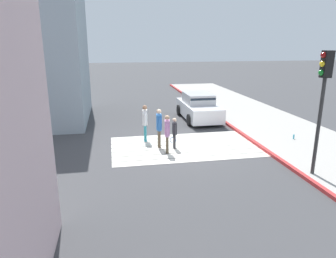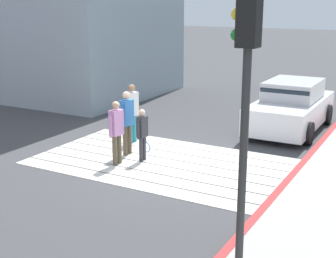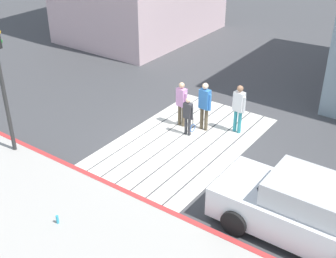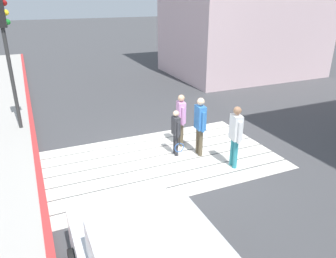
{
  "view_description": "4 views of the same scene",
  "coord_description": "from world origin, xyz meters",
  "px_view_note": "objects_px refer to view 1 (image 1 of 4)",
  "views": [
    {
      "loc": [
        3.11,
        12.77,
        4.48
      ],
      "look_at": [
        0.75,
        0.1,
        0.87
      ],
      "focal_mm": 33.21,
      "sensor_mm": 36.0,
      "label": 1
    },
    {
      "loc": [
        -5.81,
        10.11,
        4.01
      ],
      "look_at": [
        -0.47,
        0.52,
        1.06
      ],
      "focal_mm": 51.38,
      "sensor_mm": 36.0,
      "label": 2
    },
    {
      "loc": [
        -10.51,
        -6.88,
        7.46
      ],
      "look_at": [
        -0.62,
        0.17,
        0.71
      ],
      "focal_mm": 47.72,
      "sensor_mm": 36.0,
      "label": 3
    },
    {
      "loc": [
        -3.15,
        -7.56,
        4.34
      ],
      "look_at": [
        0.01,
        -0.35,
        1.08
      ],
      "focal_mm": 34.94,
      "sensor_mm": 36.0,
      "label": 4
    }
  ],
  "objects_px": {
    "water_bottle": "(294,137)",
    "pedestrian_adult_lead": "(145,120)",
    "pedestrian_adult_side": "(159,125)",
    "traffic_light_corner": "(323,89)",
    "pedestrian_child_with_racket": "(174,131)",
    "pedestrian_adult_trailing": "(167,131)",
    "car_parked_near_curb": "(198,107)"
  },
  "relations": [
    {
      "from": "pedestrian_adult_side",
      "to": "pedestrian_adult_lead",
      "type": "bearing_deg",
      "value": -63.77
    },
    {
      "from": "water_bottle",
      "to": "pedestrian_child_with_racket",
      "type": "height_order",
      "value": "pedestrian_child_with_racket"
    },
    {
      "from": "water_bottle",
      "to": "pedestrian_adult_side",
      "type": "distance_m",
      "value": 6.36
    },
    {
      "from": "traffic_light_corner",
      "to": "water_bottle",
      "type": "relative_size",
      "value": 19.27
    },
    {
      "from": "pedestrian_adult_lead",
      "to": "pedestrian_adult_trailing",
      "type": "distance_m",
      "value": 1.93
    },
    {
      "from": "traffic_light_corner",
      "to": "water_bottle",
      "type": "xyz_separation_m",
      "value": [
        -1.62,
        -3.71,
        -2.81
      ]
    },
    {
      "from": "pedestrian_adult_lead",
      "to": "pedestrian_adult_side",
      "type": "xyz_separation_m",
      "value": [
        -0.5,
        1.01,
        0.0
      ]
    },
    {
      "from": "car_parked_near_curb",
      "to": "pedestrian_adult_lead",
      "type": "bearing_deg",
      "value": 45.33
    },
    {
      "from": "traffic_light_corner",
      "to": "pedestrian_adult_side",
      "type": "height_order",
      "value": "traffic_light_corner"
    },
    {
      "from": "traffic_light_corner",
      "to": "pedestrian_adult_lead",
      "type": "height_order",
      "value": "traffic_light_corner"
    },
    {
      "from": "traffic_light_corner",
      "to": "pedestrian_adult_lead",
      "type": "xyz_separation_m",
      "value": [
        5.19,
        -5.04,
        -2.04
      ]
    },
    {
      "from": "pedestrian_adult_trailing",
      "to": "pedestrian_adult_lead",
      "type": "bearing_deg",
      "value": -68.33
    },
    {
      "from": "car_parked_near_curb",
      "to": "pedestrian_child_with_racket",
      "type": "height_order",
      "value": "car_parked_near_curb"
    },
    {
      "from": "traffic_light_corner",
      "to": "water_bottle",
      "type": "bearing_deg",
      "value": -113.56
    },
    {
      "from": "traffic_light_corner",
      "to": "pedestrian_adult_trailing",
      "type": "relative_size",
      "value": 2.61
    },
    {
      "from": "car_parked_near_curb",
      "to": "traffic_light_corner",
      "type": "height_order",
      "value": "traffic_light_corner"
    },
    {
      "from": "water_bottle",
      "to": "traffic_light_corner",
      "type": "bearing_deg",
      "value": 66.44
    },
    {
      "from": "traffic_light_corner",
      "to": "pedestrian_adult_trailing",
      "type": "height_order",
      "value": "traffic_light_corner"
    },
    {
      "from": "pedestrian_adult_trailing",
      "to": "pedestrian_adult_side",
      "type": "xyz_separation_m",
      "value": [
        0.22,
        -0.78,
        0.06
      ]
    },
    {
      "from": "pedestrian_adult_lead",
      "to": "traffic_light_corner",
      "type": "bearing_deg",
      "value": 135.81
    },
    {
      "from": "car_parked_near_curb",
      "to": "water_bottle",
      "type": "relative_size",
      "value": 19.56
    },
    {
      "from": "water_bottle",
      "to": "pedestrian_adult_lead",
      "type": "distance_m",
      "value": 6.98
    },
    {
      "from": "car_parked_near_curb",
      "to": "pedestrian_adult_lead",
      "type": "height_order",
      "value": "pedestrian_adult_lead"
    },
    {
      "from": "water_bottle",
      "to": "pedestrian_adult_lead",
      "type": "bearing_deg",
      "value": -11.09
    },
    {
      "from": "pedestrian_adult_side",
      "to": "pedestrian_child_with_racket",
      "type": "bearing_deg",
      "value": 159.27
    },
    {
      "from": "water_bottle",
      "to": "pedestrian_child_with_racket",
      "type": "distance_m",
      "value": 5.7
    },
    {
      "from": "pedestrian_adult_trailing",
      "to": "pedestrian_child_with_racket",
      "type": "bearing_deg",
      "value": -127.46
    },
    {
      "from": "car_parked_near_curb",
      "to": "pedestrian_adult_lead",
      "type": "relative_size",
      "value": 2.51
    },
    {
      "from": "water_bottle",
      "to": "pedestrian_child_with_racket",
      "type": "bearing_deg",
      "value": -0.86
    },
    {
      "from": "pedestrian_child_with_racket",
      "to": "pedestrian_adult_side",
      "type": "bearing_deg",
      "value": -20.73
    },
    {
      "from": "water_bottle",
      "to": "pedestrian_adult_trailing",
      "type": "distance_m",
      "value": 6.15
    },
    {
      "from": "pedestrian_adult_side",
      "to": "water_bottle",
      "type": "bearing_deg",
      "value": 177.05
    }
  ]
}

